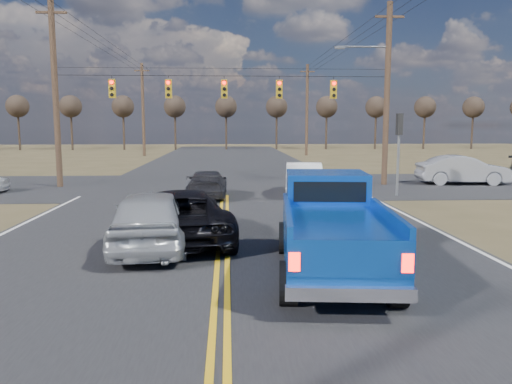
{
  "coord_description": "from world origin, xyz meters",
  "views": [
    {
      "loc": [
        0.14,
        -9.61,
        3.35
      ],
      "look_at": [
        0.93,
        4.16,
        1.5
      ],
      "focal_mm": 35.0,
      "sensor_mm": 36.0,
      "label": 1
    }
  ],
  "objects": [
    {
      "name": "cross_car_east_near",
      "position": [
        13.52,
        17.96,
        0.82
      ],
      "size": [
        2.18,
        5.14,
        1.65
      ],
      "primitive_type": "imported",
      "rotation": [
        0.0,
        0.0,
        1.48
      ],
      "color": "#9D9FA5",
      "rests_on": "ground"
    },
    {
      "name": "road_cross",
      "position": [
        0.0,
        18.0,
        0.0
      ],
      "size": [
        120.0,
        12.0,
        0.02
      ],
      "primitive_type": "cube",
      "color": "#28282B",
      "rests_on": "ground"
    },
    {
      "name": "ground",
      "position": [
        0.0,
        0.0,
        0.0
      ],
      "size": [
        160.0,
        160.0,
        0.0
      ],
      "primitive_type": "plane",
      "color": "brown",
      "rests_on": "ground"
    },
    {
      "name": "white_car_queue",
      "position": [
        3.86,
        14.44,
        0.79
      ],
      "size": [
        2.27,
        4.97,
        1.58
      ],
      "primitive_type": "imported",
      "rotation": [
        0.0,
        0.0,
        3.01
      ],
      "color": "white",
      "rests_on": "ground"
    },
    {
      "name": "treeline",
      "position": [
        0.0,
        26.96,
        5.7
      ],
      "size": [
        87.0,
        117.8,
        7.4
      ],
      "color": "#33261C",
      "rests_on": "ground"
    },
    {
      "name": "road_main",
      "position": [
        0.0,
        10.0,
        0.0
      ],
      "size": [
        14.0,
        120.0,
        0.02
      ],
      "primitive_type": "cube",
      "color": "#28282B",
      "rests_on": "ground"
    },
    {
      "name": "utility_poles",
      "position": [
        0.0,
        17.0,
        5.23
      ],
      "size": [
        19.6,
        58.32,
        10.0
      ],
      "color": "#473323",
      "rests_on": "ground"
    },
    {
      "name": "pickup_truck",
      "position": [
        2.47,
        1.32,
        1.06
      ],
      "size": [
        2.79,
        6.02,
        2.19
      ],
      "rotation": [
        0.0,
        0.0,
        -0.1
      ],
      "color": "black",
      "rests_on": "ground"
    },
    {
      "name": "silver_suv",
      "position": [
        -1.94,
        3.78,
        0.84
      ],
      "size": [
        2.32,
        5.06,
        1.68
      ],
      "primitive_type": "imported",
      "rotation": [
        0.0,
        0.0,
        3.21
      ],
      "color": "#A7ABB0",
      "rests_on": "ground"
    },
    {
      "name": "signal_gantry",
      "position": [
        0.5,
        17.79,
        5.06
      ],
      "size": [
        19.6,
        4.83,
        10.0
      ],
      "color": "#473323",
      "rests_on": "ground"
    },
    {
      "name": "black_suv",
      "position": [
        -1.21,
        4.72,
        0.76
      ],
      "size": [
        3.42,
        5.83,
        1.52
      ],
      "primitive_type": "imported",
      "rotation": [
        0.0,
        0.0,
        3.31
      ],
      "color": "black",
      "rests_on": "ground"
    },
    {
      "name": "dgrey_car_queue",
      "position": [
        -0.8,
        13.51,
        0.63
      ],
      "size": [
        1.84,
        4.38,
        1.26
      ],
      "primitive_type": "imported",
      "rotation": [
        0.0,
        0.0,
        3.12
      ],
      "color": "#2C2B30",
      "rests_on": "ground"
    }
  ]
}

